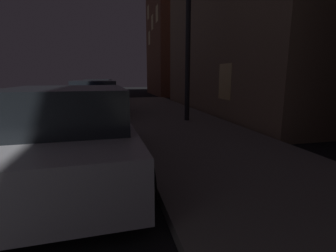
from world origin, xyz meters
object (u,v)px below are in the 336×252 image
Objects in this scene: car_black at (99,91)px; street_lamp at (189,1)px; car_blue at (94,99)px; car_silver at (71,135)px.

street_lamp is (3.10, -8.06, 3.17)m from car_black.
car_black is 0.76× the size of street_lamp.
car_black is at bearing 90.03° from car_blue.
street_lamp is at bearing -68.94° from car_black.
car_silver is 11.99m from car_black.
car_silver is 0.94× the size of car_blue.
street_lamp is (3.10, 3.93, 3.16)m from car_silver.
car_silver is 0.73× the size of street_lamp.
street_lamp is (3.10, -2.57, 3.15)m from car_blue.
car_black is at bearing 90.02° from car_silver.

